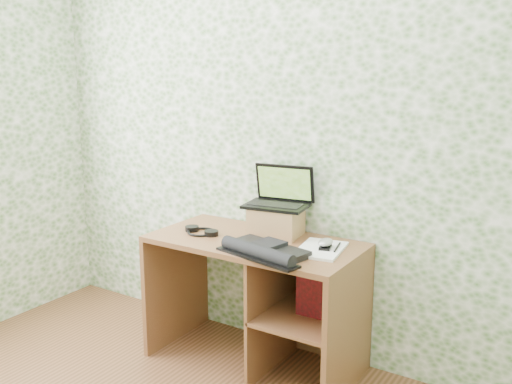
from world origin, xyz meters
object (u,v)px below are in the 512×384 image
Objects in this scene: riser at (276,221)px; notepad at (321,249)px; desk at (269,286)px; keyboard at (264,250)px; laptop at (280,196)px.

riser is 0.87× the size of notepad.
desk is 2.32× the size of keyboard.
riser is at bearing 101.73° from desk.
notepad is (0.32, 0.00, 0.28)m from desk.
laptop is 0.43m from notepad.
keyboard is at bearing -144.19° from notepad.
notepad is (0.34, -0.12, -0.08)m from riser.
laptop is at bearing 120.29° from keyboard.
notepad is at bearing -32.88° from laptop.
desk is at bearing 170.94° from notepad.
laptop is at bearing 90.00° from riser.
laptop reaches higher than riser.
riser reaches higher than keyboard.
laptop is at bearing 146.76° from notepad.
desk is 0.38m from keyboard.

